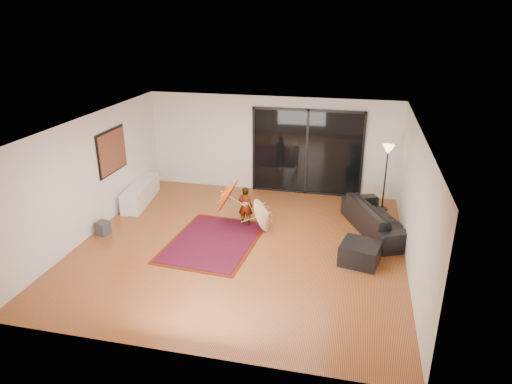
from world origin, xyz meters
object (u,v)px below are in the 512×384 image
(sofa, at_px, (378,218))
(ottoman, at_px, (360,253))
(media_console, at_px, (141,193))
(child, at_px, (245,206))

(sofa, height_order, ottoman, sofa)
(media_console, height_order, ottoman, media_console)
(sofa, bearing_deg, ottoman, 141.45)
(media_console, xyz_separation_m, sofa, (6.20, -0.42, 0.08))
(media_console, xyz_separation_m, child, (3.10, -0.76, 0.22))
(media_console, height_order, sofa, sofa)
(media_console, relative_size, child, 1.94)
(media_console, relative_size, sofa, 0.81)
(media_console, bearing_deg, ottoman, -26.27)
(sofa, bearing_deg, media_console, 61.40)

